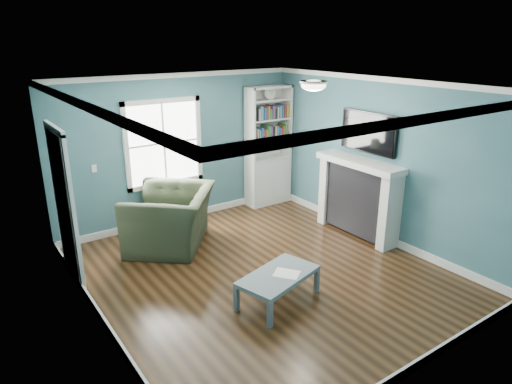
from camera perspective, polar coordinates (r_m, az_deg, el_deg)
floor at (r=6.55m, az=0.91°, el=-10.07°), size 5.00×5.00×0.00m
room_walls at (r=5.95m, az=0.99°, el=3.37°), size 5.00×5.00×5.00m
trim at (r=6.05m, az=0.97°, el=0.22°), size 4.50×5.00×2.60m
window at (r=7.94m, az=-11.45°, el=6.00°), size 1.40×0.06×1.50m
bookshelf at (r=8.92m, az=1.50°, el=4.30°), size 0.90×0.35×2.31m
fireplace at (r=7.72m, az=12.66°, el=-0.78°), size 0.44×1.58×1.30m
tv at (r=7.52m, az=13.89°, el=7.25°), size 0.06×1.10×0.65m
door at (r=6.50m, az=-22.86°, el=-1.52°), size 0.12×0.98×2.17m
ceiling_fixture at (r=6.41m, az=7.20°, el=13.16°), size 0.38×0.38×0.15m
light_switch at (r=7.62m, az=-19.58°, el=2.79°), size 0.08×0.01×0.12m
recliner at (r=7.27m, az=-10.69°, el=-2.10°), size 1.59×1.65×1.22m
coffee_table at (r=5.77m, az=2.80°, el=-10.64°), size 1.16×0.83×0.38m
paper_sheet at (r=5.76m, az=3.86°, el=-10.14°), size 0.38×0.39×0.00m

